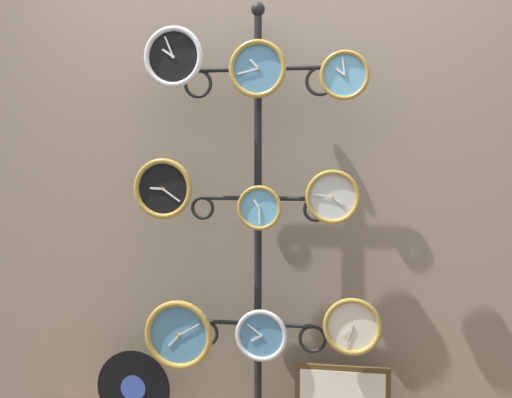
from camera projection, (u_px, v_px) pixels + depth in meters
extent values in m
cube|color=gray|center=(264.00, 137.00, 2.80)|extent=(4.40, 0.04, 2.80)
cylinder|color=black|center=(258.00, 232.00, 2.67)|extent=(0.03, 0.03, 1.90)
sphere|color=black|center=(258.00, 9.00, 2.61)|extent=(0.06, 0.06, 0.06)
cylinder|color=black|center=(228.00, 70.00, 2.65)|extent=(0.27, 0.02, 0.02)
torus|color=black|center=(198.00, 84.00, 2.68)|extent=(0.13, 0.02, 0.13)
cylinder|color=black|center=(289.00, 68.00, 2.60)|extent=(0.27, 0.02, 0.02)
torus|color=black|center=(320.00, 81.00, 2.58)|extent=(0.13, 0.02, 0.13)
cylinder|color=black|center=(230.00, 198.00, 2.69)|extent=(0.26, 0.02, 0.02)
torus|color=black|center=(203.00, 208.00, 2.71)|extent=(0.11, 0.02, 0.11)
cylinder|color=black|center=(286.00, 199.00, 2.64)|extent=(0.26, 0.02, 0.02)
torus|color=black|center=(315.00, 210.00, 2.62)|extent=(0.11, 0.02, 0.11)
cylinder|color=black|center=(231.00, 322.00, 2.72)|extent=(0.25, 0.02, 0.02)
torus|color=black|center=(205.00, 333.00, 2.75)|extent=(0.13, 0.02, 0.13)
cylinder|color=black|center=(285.00, 325.00, 2.68)|extent=(0.25, 0.02, 0.02)
torus|color=black|center=(312.00, 339.00, 2.66)|extent=(0.13, 0.02, 0.13)
cylinder|color=black|center=(174.00, 57.00, 2.58)|extent=(0.24, 0.02, 0.24)
torus|color=silver|center=(173.00, 57.00, 2.57)|extent=(0.26, 0.02, 0.26)
cylinder|color=silver|center=(173.00, 57.00, 2.57)|extent=(0.01, 0.01, 0.01)
cube|color=silver|center=(168.00, 53.00, 2.57)|extent=(0.05, 0.00, 0.04)
cube|color=silver|center=(169.00, 47.00, 2.57)|extent=(0.04, 0.00, 0.09)
cylinder|color=#4C84B2|center=(258.00, 69.00, 2.55)|extent=(0.23, 0.02, 0.23)
torus|color=#A58438|center=(257.00, 69.00, 2.53)|extent=(0.25, 0.02, 0.25)
cylinder|color=#A58438|center=(257.00, 69.00, 2.54)|extent=(0.01, 0.01, 0.01)
cube|color=silver|center=(253.00, 64.00, 2.54)|extent=(0.04, 0.00, 0.05)
cube|color=silver|center=(247.00, 71.00, 2.54)|extent=(0.09, 0.00, 0.03)
cylinder|color=#60A8DB|center=(345.00, 76.00, 2.49)|extent=(0.19, 0.02, 0.19)
torus|color=#A58438|center=(345.00, 75.00, 2.47)|extent=(0.21, 0.02, 0.21)
cylinder|color=#A58438|center=(345.00, 75.00, 2.47)|extent=(0.01, 0.01, 0.01)
cube|color=silver|center=(340.00, 72.00, 2.47)|extent=(0.04, 0.00, 0.04)
cube|color=silver|center=(343.00, 66.00, 2.47)|extent=(0.02, 0.00, 0.07)
cylinder|color=black|center=(164.00, 189.00, 2.63)|extent=(0.24, 0.02, 0.24)
torus|color=#A58438|center=(163.00, 189.00, 2.61)|extent=(0.27, 0.02, 0.27)
cylinder|color=#A58438|center=(163.00, 189.00, 2.61)|extent=(0.01, 0.01, 0.01)
cube|color=silver|center=(156.00, 188.00, 2.62)|extent=(0.06, 0.00, 0.01)
cube|color=silver|center=(171.00, 195.00, 2.61)|extent=(0.08, 0.00, 0.06)
cylinder|color=#60A8DB|center=(260.00, 208.00, 2.58)|extent=(0.18, 0.02, 0.18)
torus|color=#A58438|center=(259.00, 208.00, 2.56)|extent=(0.19, 0.02, 0.19)
cylinder|color=#A58438|center=(259.00, 208.00, 2.56)|extent=(0.01, 0.01, 0.01)
cube|color=silver|center=(257.00, 204.00, 2.56)|extent=(0.03, 0.00, 0.04)
cube|color=silver|center=(259.00, 216.00, 2.56)|extent=(0.01, 0.00, 0.07)
cylinder|color=silver|center=(333.00, 197.00, 2.53)|extent=(0.21, 0.02, 0.21)
torus|color=#A58438|center=(333.00, 197.00, 2.52)|extent=(0.23, 0.02, 0.23)
cylinder|color=#A58438|center=(333.00, 197.00, 2.52)|extent=(0.01, 0.01, 0.01)
cube|color=silver|center=(338.00, 201.00, 2.51)|extent=(0.05, 0.00, 0.04)
cube|color=silver|center=(323.00, 195.00, 2.52)|extent=(0.08, 0.00, 0.02)
cylinder|color=#4C84B2|center=(180.00, 334.00, 2.66)|extent=(0.28, 0.02, 0.28)
torus|color=#A58438|center=(178.00, 335.00, 2.65)|extent=(0.31, 0.03, 0.31)
cylinder|color=#A58438|center=(179.00, 335.00, 2.65)|extent=(0.02, 0.01, 0.02)
cube|color=silver|center=(174.00, 341.00, 2.65)|extent=(0.05, 0.00, 0.06)
cube|color=silver|center=(189.00, 330.00, 2.64)|extent=(0.10, 0.00, 0.06)
cylinder|color=#4C84B2|center=(262.00, 335.00, 2.64)|extent=(0.21, 0.02, 0.21)
torus|color=silver|center=(261.00, 336.00, 2.62)|extent=(0.23, 0.02, 0.23)
cylinder|color=silver|center=(261.00, 336.00, 2.62)|extent=(0.01, 0.01, 0.01)
cube|color=silver|center=(256.00, 338.00, 2.62)|extent=(0.05, 0.00, 0.03)
cube|color=silver|center=(254.00, 330.00, 2.62)|extent=(0.07, 0.00, 0.06)
cylinder|color=silver|center=(352.00, 326.00, 2.52)|extent=(0.22, 0.02, 0.22)
torus|color=#A58438|center=(352.00, 327.00, 2.51)|extent=(0.25, 0.02, 0.25)
cylinder|color=#A58438|center=(352.00, 327.00, 2.51)|extent=(0.01, 0.01, 0.01)
cube|color=silver|center=(348.00, 331.00, 2.51)|extent=(0.04, 0.00, 0.04)
cube|color=silver|center=(348.00, 336.00, 2.51)|extent=(0.04, 0.00, 0.08)
cylinder|color=black|center=(133.00, 388.00, 2.77)|extent=(0.35, 0.01, 0.35)
cylinder|color=#334FB2|center=(133.00, 388.00, 2.76)|extent=(0.12, 0.00, 0.12)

